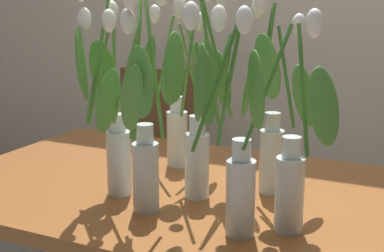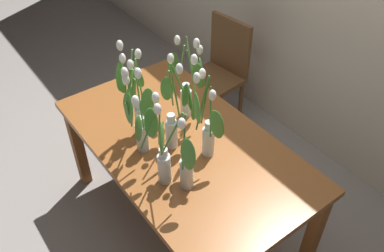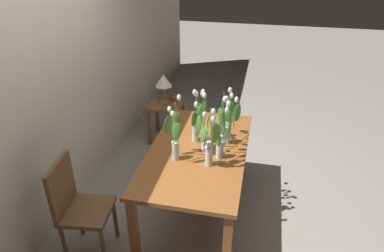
{
  "view_description": "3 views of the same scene",
  "coord_description": "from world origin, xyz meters",
  "views": [
    {
      "loc": [
        0.6,
        -1.36,
        1.28
      ],
      "look_at": [
        -0.05,
        -0.02,
        0.93
      ],
      "focal_mm": 51.23,
      "sensor_mm": 36.0,
      "label": 1
    },
    {
      "loc": [
        1.39,
        -0.97,
        2.33
      ],
      "look_at": [
        0.08,
        0.01,
        0.91
      ],
      "focal_mm": 37.55,
      "sensor_mm": 36.0,
      "label": 2
    },
    {
      "loc": [
        -2.69,
        -0.53,
        2.49
      ],
      "look_at": [
        -0.03,
        0.05,
        1.01
      ],
      "focal_mm": 32.35,
      "sensor_mm": 36.0,
      "label": 3
    }
  ],
  "objects": [
    {
      "name": "dining_chair",
      "position": [
        -0.71,
        0.89,
        0.52
      ],
      "size": [
        0.44,
        0.44,
        0.93
      ],
      "color": "brown",
      "rests_on": "ground"
    },
    {
      "name": "tulip_vase_1",
      "position": [
        -0.01,
        -0.04,
        0.96
      ],
      "size": [
        0.23,
        0.18,
        0.59
      ],
      "color": "silver",
      "rests_on": "dining_table"
    },
    {
      "name": "tulip_vase_4",
      "position": [
        -0.08,
        -0.23,
        0.97
      ],
      "size": [
        0.25,
        0.17,
        0.58
      ],
      "color": "silver",
      "rests_on": "dining_table"
    },
    {
      "name": "tulip_vase_6",
      "position": [
        0.17,
        0.03,
        0.95
      ],
      "size": [
        0.23,
        0.14,
        0.56
      ],
      "color": "silver",
      "rests_on": "dining_table"
    },
    {
      "name": "tulip_vase_0",
      "position": [
        -0.24,
        -0.15,
        0.96
      ],
      "size": [
        0.14,
        0.2,
        0.59
      ],
      "color": "silver",
      "rests_on": "dining_table"
    },
    {
      "name": "tulip_vase_5",
      "position": [
        -0.18,
        0.17,
        0.95
      ],
      "size": [
        0.24,
        0.2,
        0.58
      ],
      "color": "silver",
      "rests_on": "dining_table"
    },
    {
      "name": "tulip_vase_3",
      "position": [
        0.16,
        -0.26,
        0.93
      ],
      "size": [
        0.15,
        0.16,
        0.53
      ],
      "color": "silver",
      "rests_on": "dining_table"
    },
    {
      "name": "dining_table",
      "position": [
        0.0,
        0.0,
        0.65
      ],
      "size": [
        1.6,
        0.9,
        0.74
      ],
      "color": "brown",
      "rests_on": "ground"
    },
    {
      "name": "tulip_vase_2",
      "position": [
        0.29,
        -0.2,
        0.92
      ],
      "size": [
        0.23,
        0.17,
        0.52
      ],
      "color": "silver",
      "rests_on": "dining_table"
    }
  ]
}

